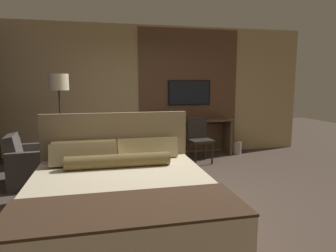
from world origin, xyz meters
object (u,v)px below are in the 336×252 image
at_px(desk, 191,131).
at_px(waste_bin, 236,148).
at_px(bed, 121,197).
at_px(armchair_by_window, 34,166).
at_px(floor_lamp, 59,90).
at_px(vase_tall, 171,114).
at_px(book, 203,118).
at_px(desk_chair, 199,136).
at_px(tv, 189,93).

height_order(desk, waste_bin, desk).
distance_m(bed, armchair_by_window, 2.13).
height_order(floor_lamp, vase_tall, floor_lamp).
distance_m(bed, book, 3.63).
height_order(armchair_by_window, floor_lamp, floor_lamp).
bearing_deg(book, bed, -123.60).
distance_m(armchair_by_window, waste_bin, 4.18).
height_order(floor_lamp, book, floor_lamp).
relative_size(desk, desk_chair, 1.93).
xyz_separation_m(armchair_by_window, floor_lamp, (0.37, 0.54, 1.18)).
bearing_deg(armchair_by_window, desk_chair, -82.85).
bearing_deg(tv, bed, -118.57).
height_order(bed, waste_bin, bed).
xyz_separation_m(armchair_by_window, waste_bin, (4.02, 1.15, -0.14)).
height_order(armchair_by_window, book, book).
height_order(bed, vase_tall, bed).
relative_size(floor_lamp, waste_bin, 6.22).
bearing_deg(armchair_by_window, desk, -72.80).
relative_size(bed, floor_lamp, 1.29).
bearing_deg(book, armchair_by_window, -158.61).
xyz_separation_m(desk_chair, floor_lamp, (-2.60, -0.14, 0.92)).
bearing_deg(bed, tv, 61.43).
height_order(book, waste_bin, book).
height_order(bed, desk_chair, bed).
xyz_separation_m(armchair_by_window, book, (3.25, 1.27, 0.53)).
xyz_separation_m(vase_tall, waste_bin, (1.49, -0.16, -0.78)).
distance_m(vase_tall, waste_bin, 1.69).
xyz_separation_m(tv, vase_tall, (-0.46, -0.15, -0.45)).
xyz_separation_m(bed, waste_bin, (2.76, 2.87, -0.18)).
xyz_separation_m(armchair_by_window, vase_tall, (2.53, 1.31, 0.64)).
bearing_deg(book, desk_chair, -115.24).
distance_m(tv, book, 0.64).
relative_size(bed, desk, 1.30).
xyz_separation_m(desk, waste_bin, (1.03, -0.12, -0.39)).
distance_m(armchair_by_window, floor_lamp, 1.35).
xyz_separation_m(bed, vase_tall, (1.27, 3.03, 0.60)).
bearing_deg(desk, floor_lamp, -164.50).
bearing_deg(floor_lamp, desk, 15.50).
bearing_deg(desk_chair, tv, 82.62).
bearing_deg(tv, waste_bin, -16.82).
relative_size(bed, vase_tall, 9.18).
bearing_deg(bed, vase_tall, 67.22).
bearing_deg(vase_tall, tv, 18.45).
xyz_separation_m(tv, waste_bin, (1.03, -0.31, -1.23)).
xyz_separation_m(bed, armchair_by_window, (-1.26, 1.72, -0.04)).
relative_size(tv, armchair_by_window, 1.14).
height_order(desk_chair, armchair_by_window, desk_chair).
bearing_deg(tv, floor_lamp, -160.63).
bearing_deg(armchair_by_window, waste_bin, -79.77).
bearing_deg(desk, vase_tall, 174.88).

